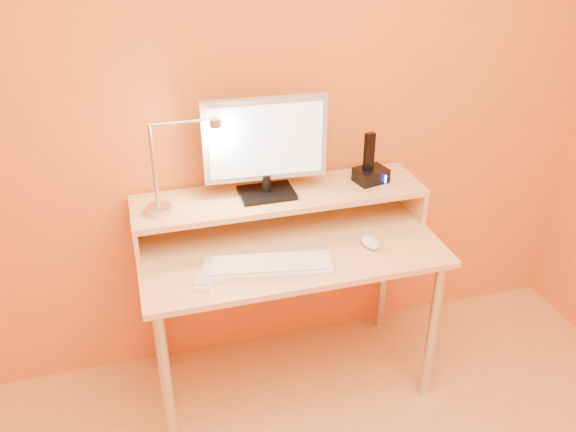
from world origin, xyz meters
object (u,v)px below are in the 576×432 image
object	(u,v)px
monitor_panel	(265,139)
mouse	(370,242)
keyboard	(270,267)
phone_dock	(371,175)
lamp_base	(159,209)
remote_control	(207,275)

from	to	relation	value
monitor_panel	mouse	distance (m)	0.58
keyboard	monitor_panel	bearing A→B (deg)	88.41
monitor_panel	phone_dock	world-z (taller)	monitor_panel
keyboard	mouse	xyz separation A→B (m)	(0.42, 0.05, 0.01)
lamp_base	mouse	size ratio (longest dim) A/B	0.94
monitor_panel	lamp_base	distance (m)	0.49
monitor_panel	phone_dock	xyz separation A→B (m)	(0.45, -0.01, -0.21)
monitor_panel	phone_dock	size ratio (longest dim) A/B	3.76
keyboard	phone_dock	bearing A→B (deg)	39.61
monitor_panel	keyboard	distance (m)	0.50
phone_dock	mouse	world-z (taller)	phone_dock
lamp_base	remote_control	size ratio (longest dim) A/B	0.50
remote_control	monitor_panel	bearing A→B (deg)	65.22
keyboard	remote_control	bearing A→B (deg)	-173.70
monitor_panel	remote_control	distance (m)	0.57
monitor_panel	keyboard	bearing A→B (deg)	-97.97
lamp_base	keyboard	size ratio (longest dim) A/B	0.22
monitor_panel	mouse	bearing A→B (deg)	-31.45
phone_dock	keyboard	world-z (taller)	phone_dock
mouse	phone_dock	bearing A→B (deg)	62.42
phone_dock	remote_control	xyz separation A→B (m)	(-0.75, -0.28, -0.18)
lamp_base	phone_dock	distance (m)	0.89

